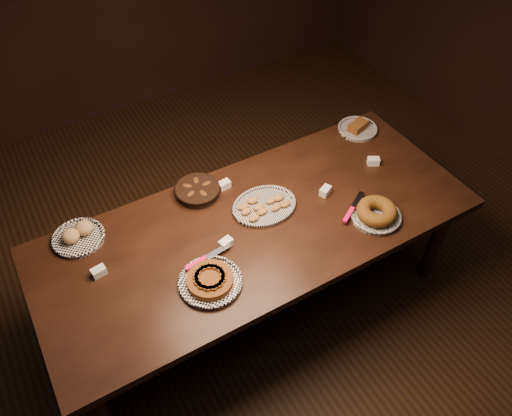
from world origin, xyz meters
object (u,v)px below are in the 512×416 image
apple_tart_plate (210,281)px  madeleine_platter (264,206)px  buffet_table (258,233)px  bundt_cake_plate (376,213)px

apple_tart_plate → madeleine_platter: (0.49, 0.30, -0.01)m
buffet_table → bundt_cake_plate: 0.65m
apple_tart_plate → bundt_cake_plate: 0.98m
buffet_table → madeleine_platter: bearing=43.8°
buffet_table → apple_tart_plate: 0.47m
buffet_table → bundt_cake_plate: size_ratio=7.25×
apple_tart_plate → madeleine_platter: size_ratio=0.95×
madeleine_platter → bundt_cake_plate: (0.49, -0.37, 0.02)m
buffet_table → apple_tart_plate: apple_tart_plate is taller
buffet_table → apple_tart_plate: size_ratio=6.89×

